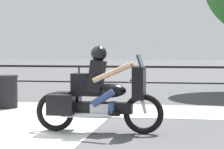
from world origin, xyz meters
TOP-DOWN VIEW (x-y plane):
  - ground_plane at (0.00, 0.00)m, footprint 120.00×120.00m
  - sidewalk_band at (0.00, 3.40)m, footprint 44.00×2.40m
  - crosswalk_band at (-0.07, -0.20)m, footprint 2.91×6.00m
  - fence_railing at (0.00, 4.99)m, footprint 36.00×0.05m
  - motorcycle at (1.49, 0.39)m, footprint 2.39×0.76m
  - trash_bin at (-1.52, 3.26)m, footprint 0.59×0.59m

SIDE VIEW (x-z plane):
  - ground_plane at x=0.00m, z-range 0.00..0.00m
  - crosswalk_band at x=-0.07m, z-range 0.00..0.01m
  - sidewalk_band at x=0.00m, z-range 0.00..0.01m
  - trash_bin at x=-1.52m, z-range 0.00..0.87m
  - motorcycle at x=1.49m, z-range -0.10..1.50m
  - fence_railing at x=0.00m, z-range 0.31..1.38m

